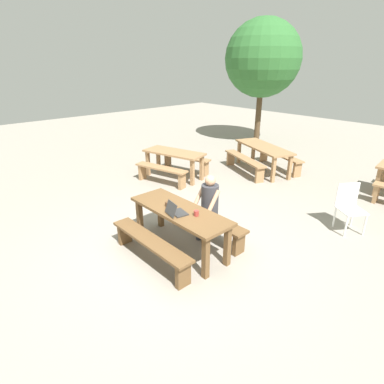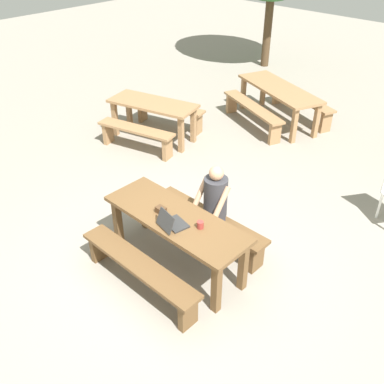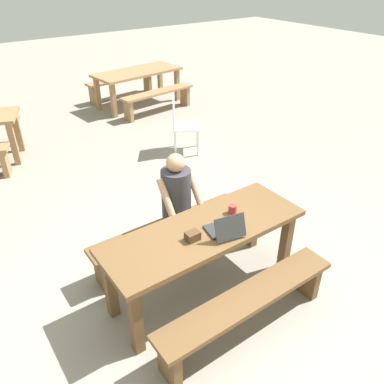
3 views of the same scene
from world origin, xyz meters
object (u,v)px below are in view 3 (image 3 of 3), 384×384
object	(u,v)px
person_seated	(178,201)
plastic_chair	(182,124)
coffee_mug	(232,209)
picnic_table_mid	(138,76)
laptop	(225,228)
picnic_table_front	(205,239)
small_pouch	(193,236)

from	to	relation	value
person_seated	plastic_chair	size ratio (longest dim) A/B	1.35
coffee_mug	picnic_table_mid	world-z (taller)	coffee_mug
laptop	person_seated	bearing A→B (deg)	-78.45
picnic_table_front	picnic_table_mid	distance (m)	5.85
picnic_table_front	laptop	xyz separation A→B (m)	(0.10, -0.16, 0.18)
laptop	plastic_chair	bearing A→B (deg)	-106.15
picnic_table_front	coffee_mug	distance (m)	0.40
plastic_chair	picnic_table_mid	distance (m)	2.64
coffee_mug	plastic_chair	size ratio (longest dim) A/B	0.10
picnic_table_front	laptop	distance (m)	0.26
small_pouch	person_seated	distance (m)	0.71
coffee_mug	picnic_table_mid	bearing A→B (deg)	70.65
person_seated	picnic_table_mid	xyz separation A→B (m)	(2.14, 4.81, -0.07)
laptop	small_pouch	bearing A→B (deg)	-7.11
picnic_table_front	plastic_chair	world-z (taller)	plastic_chair
plastic_chair	coffee_mug	bearing A→B (deg)	-170.54
person_seated	plastic_chair	xyz separation A→B (m)	(1.56, 2.24, -0.23)
coffee_mug	plastic_chair	bearing A→B (deg)	65.09
picnic_table_front	small_pouch	bearing A→B (deg)	-160.14
small_pouch	plastic_chair	xyz separation A→B (m)	(1.84, 2.89, -0.31)
person_seated	plastic_chair	world-z (taller)	person_seated
picnic_table_front	small_pouch	size ratio (longest dim) A/B	15.99
picnic_table_mid	laptop	bearing A→B (deg)	-117.63
small_pouch	person_seated	world-z (taller)	person_seated
coffee_mug	person_seated	world-z (taller)	person_seated
small_pouch	plastic_chair	world-z (taller)	plastic_chair
coffee_mug	picnic_table_front	bearing A→B (deg)	-173.16
small_pouch	picnic_table_mid	xyz separation A→B (m)	(2.43, 5.47, -0.15)
coffee_mug	plastic_chair	world-z (taller)	plastic_chair
picnic_table_front	picnic_table_mid	bearing A→B (deg)	67.45
small_pouch	coffee_mug	xyz separation A→B (m)	(0.55, 0.11, 0.01)
person_seated	picnic_table_front	bearing A→B (deg)	-99.44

